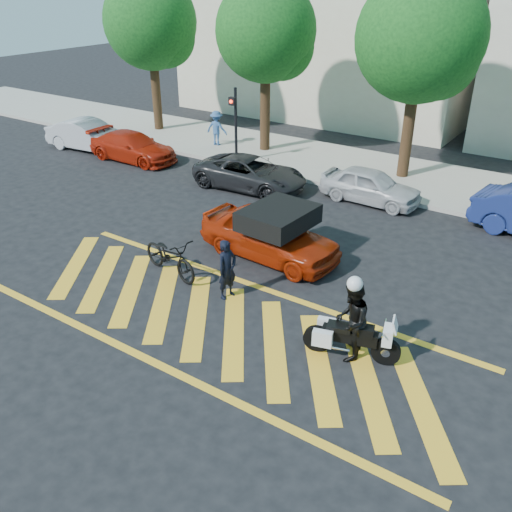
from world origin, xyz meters
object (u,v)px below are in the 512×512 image
Objects in this scene: parked_left at (133,147)px; parked_mid_left at (250,173)px; officer_bike at (227,269)px; red_convertible at (270,234)px; officer_moto at (351,321)px; bicycle at (170,256)px; police_motorcycle at (350,337)px; parked_mid_right at (370,186)px; parked_far_left at (89,135)px.

parked_left is 6.17m from parked_mid_left.
officer_bike reaches higher than red_convertible.
officer_moto is at bearing -123.20° from red_convertible.
bicycle is at bearing 98.03° from officer_bike.
red_convertible reaches higher than police_motorcycle.
police_motorcycle is (5.54, -0.56, -0.06)m from bicycle.
red_convertible is (-0.31, 2.42, -0.07)m from officer_bike.
parked_mid_left is at bearing 107.58° from parked_mid_right.
officer_moto is 0.50× the size of parked_mid_right.
bicycle is 0.50× the size of red_convertible.
officer_moto reaches higher than officer_bike.
parked_left is 0.96× the size of parked_mid_left.
parked_mid_right is at bearing -91.13° from parked_far_left.
police_motorcycle is (3.58, -0.50, -0.29)m from officer_bike.
bicycle is 10.51m from parked_left.
parked_left is (-13.66, 7.21, -0.30)m from officer_moto.
parked_left is (-13.67, 7.22, 0.11)m from police_motorcycle.
parked_mid_left is at bearing 40.01° from officer_bike.
officer_moto is at bearing -119.73° from parked_left.
bicycle is 0.51× the size of parked_left.
officer_bike reaches higher than parked_far_left.
parked_mid_left is at bearing 28.16° from bicycle.
parked_far_left is at bearing -129.37° from officer_moto.
red_convertible is at bearing 127.41° from police_motorcycle.
officer_moto is (-0.01, 0.01, 0.40)m from police_motorcycle.
parked_far_left is (-12.89, 6.72, -0.10)m from officer_bike.
bicycle is 1.04× the size of police_motorcycle.
officer_bike is 0.38× the size of parked_far_left.
officer_bike is 0.77× the size of police_motorcycle.
officer_moto is 4.85m from red_convertible.
red_convertible reaches higher than parked_mid_right.
parked_far_left is (-10.93, 6.66, 0.13)m from bicycle.
officer_moto is 0.44× the size of parked_far_left.
bicycle is at bearing 165.18° from parked_mid_right.
officer_bike is at bearing -79.96° from bicycle.
red_convertible is (-3.87, 2.91, -0.19)m from officer_moto.
parked_mid_left is (-3.62, 4.30, -0.11)m from red_convertible.
parked_mid_right reaches higher than parked_mid_left.
red_convertible is 10.69m from parked_left.
red_convertible is at bearing -115.64° from parked_left.
officer_bike is 2.44m from red_convertible.
red_convertible is at bearing -143.86° from parked_mid_left.
parked_left reaches higher than police_motorcycle.
parked_mid_right reaches higher than parked_left.
parked_mid_right is at bearing -78.05° from parked_mid_left.
red_convertible is at bearing 174.63° from parked_mid_right.
parked_mid_right is (13.27, 1.22, -0.07)m from parked_far_left.
parked_left is (-10.09, 6.72, -0.18)m from officer_bike.
officer_moto reaches higher than red_convertible.
bicycle is at bearing -111.39° from officer_moto.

